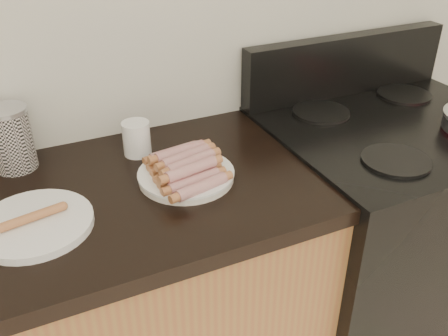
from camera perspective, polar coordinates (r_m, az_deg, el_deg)
name	(u,v)px	position (r m, az deg, el deg)	size (l,w,h in m)	color
stove	(377,243)	(1.83, 17.05, -8.18)	(0.76, 0.65, 0.91)	black
stove_panel	(346,65)	(1.76, 13.77, 11.38)	(0.76, 0.06, 0.20)	black
burner_near_left	(396,160)	(1.38, 19.04, 0.83)	(0.18, 0.18, 0.01)	black
burner_far_left	(321,112)	(1.61, 11.02, 6.29)	(0.18, 0.18, 0.01)	black
burner_far_right	(404,95)	(1.82, 19.89, 7.90)	(0.18, 0.18, 0.01)	black
main_plate	(186,176)	(1.26, -4.34, -0.97)	(0.24, 0.24, 0.02)	white
side_plate	(35,224)	(1.16, -20.84, -6.00)	(0.25, 0.25, 0.02)	white
hotdog_pile	(186,166)	(1.24, -4.40, 0.27)	(0.14, 0.24, 0.05)	maroon
plain_sausages	(33,217)	(1.15, -21.01, -5.22)	(0.14, 0.05, 0.02)	#C57937
canister	(11,139)	(1.38, -23.17, 3.11)	(0.11, 0.11, 0.17)	white
mug	(137,138)	(1.37, -9.95, 3.35)	(0.07, 0.07, 0.09)	white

